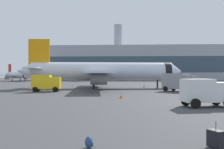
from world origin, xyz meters
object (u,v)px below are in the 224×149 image
Objects in this scene: airplane_at_gate at (102,71)px; airplane_taxiing at (17,75)px; safety_cone_far at (144,86)px; service_truck at (46,82)px; cargo_van at (206,91)px; traveller_backpack at (89,142)px; rolling_suitcase at (216,139)px; fuel_truck at (179,81)px; safety_cone_near at (58,86)px; safety_cone_outer at (121,96)px; safety_cone_mid at (29,87)px.

airplane_at_gate is 67.49m from airplane_taxiing.
safety_cone_far is at bearing -43.19° from airplane_taxiing.
service_truck is 1.08× the size of cargo_van.
rolling_suitcase is at bearing 2.74° from traveller_backpack.
rolling_suitcase reaches higher than traveller_backpack.
airplane_taxiing is 84.03m from fuel_truck.
rolling_suitcase is (-3.74, -12.96, -1.06)m from cargo_van.
airplane_taxiing is at bearing 123.68° from cargo_van.
airplane_at_gate is 48.65× the size of safety_cone_near.
airplane_taxiing reaches higher than safety_cone_outer.
safety_cone_mid reaches higher than traveller_backpack.
cargo_van is 7.06× the size of safety_cone_outer.
fuel_truck is 1.28× the size of cargo_van.
rolling_suitcase is at bearing -78.34° from airplane_at_gate.
safety_cone_near is (-10.39, 3.30, -3.29)m from airplane_at_gate.
safety_cone_mid is (-29.81, 7.44, -1.45)m from fuel_truck.
airplane_taxiing reaches higher than traveller_backpack.
cargo_van is 15.99m from traveller_backpack.
airplane_at_gate is 10.77m from safety_cone_far.
safety_cone_near is 1.53× the size of traveller_backpack.
traveller_backpack is (14.00, -46.21, -0.13)m from safety_cone_near.
airplane_taxiing is at bearing 132.57° from fuel_truck.
service_truck is 14.09m from safety_cone_near.
safety_cone_mid is 28.16m from safety_cone_outer.
fuel_truck is (14.54, -9.30, -1.88)m from airplane_at_gate.
service_truck is 10.51× the size of traveller_backpack.
safety_cone_outer is (13.33, -11.20, -1.28)m from service_truck.
fuel_truck is at bearing 84.42° from cargo_van.
safety_cone_far is at bearing 89.27° from rolling_suitcase.
safety_cone_mid is 45.19m from traveller_backpack.
safety_cone_mid is (-27.81, 27.85, -1.13)m from cargo_van.
airplane_at_gate is at bearing 94.81° from traveller_backpack.
safety_cone_outer is (-7.97, 7.87, -1.12)m from cargo_van.
safety_cone_mid is (-15.27, -1.86, -3.33)m from airplane_at_gate.
traveller_backpack is at bearing -69.04° from service_truck.
airplane_at_gate is at bearing -17.60° from safety_cone_near.
airplane_at_gate reaches higher than fuel_truck.
cargo_van is at bearing -44.64° from safety_cone_outer.
cargo_van is 4.25× the size of rolling_suitcase.
cargo_van is 39.37m from safety_cone_mid.
service_truck is at bearing 138.16° from cargo_van.
service_truck reaches higher than cargo_van.
airplane_at_gate is at bearing 101.84° from safety_cone_outer.
cargo_van is 6.36× the size of safety_cone_near.
safety_cone_far is (9.40, 4.06, -3.34)m from airplane_at_gate.
safety_cone_mid is 0.99× the size of safety_cone_outer.
safety_cone_near reaches higher than safety_cone_outer.
safety_cone_near is 1.11× the size of safety_cone_outer.
rolling_suitcase is (-5.73, -33.37, -1.38)m from fuel_truck.
airplane_taxiing is at bearing 117.95° from service_truck.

